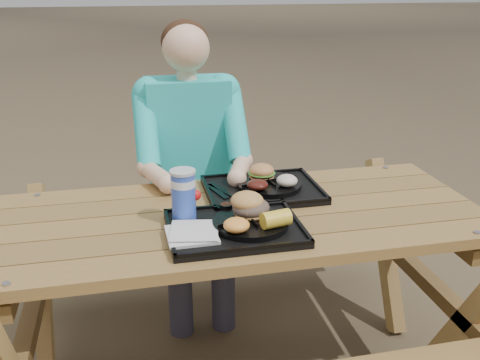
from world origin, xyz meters
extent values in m
cube|color=black|center=(-0.05, -0.15, 0.76)|extent=(0.45, 0.35, 0.02)
cube|color=black|center=(0.13, 0.17, 0.76)|extent=(0.45, 0.35, 0.02)
cylinder|color=black|center=(0.00, -0.15, 0.78)|extent=(0.26, 0.26, 0.02)
cylinder|color=black|center=(0.16, 0.18, 0.78)|extent=(0.26, 0.26, 0.02)
cube|color=silver|center=(-0.20, -0.19, 0.78)|extent=(0.17, 0.17, 0.02)
cylinder|color=#183DB7|center=(-0.21, -0.05, 0.85)|extent=(0.08, 0.08, 0.17)
cylinder|color=black|center=(-0.05, -0.02, 0.78)|extent=(0.05, 0.05, 0.03)
cylinder|color=yellow|center=(0.00, -0.02, 0.79)|extent=(0.05, 0.05, 0.03)
ellipsoid|color=#FFA943|center=(-0.06, -0.22, 0.81)|extent=(0.09, 0.09, 0.04)
cube|color=black|center=(-0.03, 0.18, 0.77)|extent=(0.10, 0.16, 0.01)
ellipsoid|color=#48140E|center=(0.09, 0.12, 0.81)|extent=(0.08, 0.08, 0.04)
ellipsoid|color=beige|center=(0.22, 0.13, 0.81)|extent=(0.08, 0.08, 0.05)
camera|label=1|loc=(-0.39, -1.75, 1.57)|focal=40.00mm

